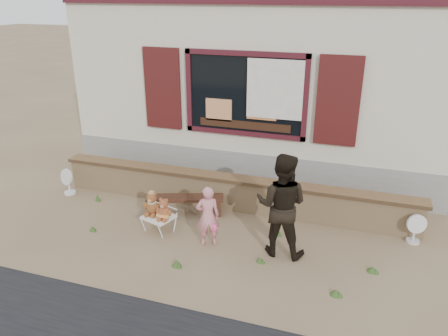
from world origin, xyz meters
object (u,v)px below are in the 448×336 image
(teddy_bear_left, at_px, (152,203))
(bench, at_px, (185,201))
(adult, at_px, (281,205))
(folding_chair, at_px, (159,217))
(child, at_px, (208,216))
(teddy_bear_right, at_px, (164,208))

(teddy_bear_left, bearing_deg, bench, 82.05)
(bench, bearing_deg, adult, -39.00)
(bench, bearing_deg, folding_chair, -123.63)
(teddy_bear_left, bearing_deg, child, 8.68)
(bench, relative_size, adult, 0.85)
(teddy_bear_right, height_order, adult, adult)
(child, distance_m, adult, 1.24)
(bench, height_order, child, child)
(teddy_bear_left, xyz_separation_m, child, (1.10, -0.17, 0.01))
(bench, xyz_separation_m, adult, (1.96, -0.72, 0.59))
(teddy_bear_left, relative_size, child, 0.41)
(folding_chair, height_order, adult, adult)
(bench, relative_size, child, 1.38)
(folding_chair, height_order, child, child)
(folding_chair, distance_m, teddy_bear_left, 0.28)
(folding_chair, bearing_deg, teddy_bear_right, 0.00)
(bench, xyz_separation_m, child, (0.77, -0.86, 0.26))
(folding_chair, distance_m, teddy_bear_right, 0.27)
(bench, relative_size, teddy_bear_right, 3.71)
(teddy_bear_right, relative_size, child, 0.37)
(folding_chair, xyz_separation_m, teddy_bear_left, (-0.13, 0.04, 0.25))
(teddy_bear_right, xyz_separation_m, child, (0.83, -0.09, 0.03))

